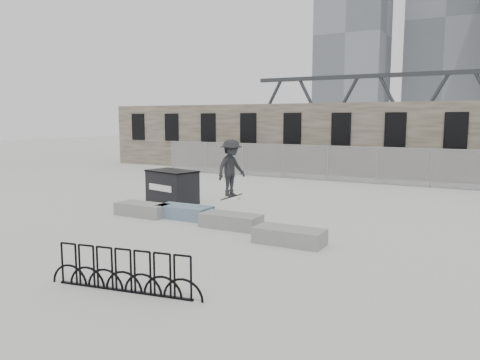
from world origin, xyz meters
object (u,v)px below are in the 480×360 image
Objects in this scene: planter_offset at (289,235)px; bike_rack at (123,271)px; skateboarder at (231,168)px; planter_far_left at (143,209)px; dumpster at (172,187)px; planter_center_right at (231,220)px; planter_center_left at (184,211)px.

planter_offset is 5.31m from bike_rack.
planter_far_left is at bearing 117.09° from skateboarder.
skateboarder reaches higher than planter_offset.
planter_far_left is 0.93× the size of skateboarder.
dumpster is 4.37m from skateboarder.
planter_far_left is 3.74m from skateboarder.
planter_center_right is 0.84× the size of dumpster.
dumpster is at bearing 148.34° from planter_center_right.
planter_center_left is at bearing 163.20° from planter_offset.
dumpster is at bearing 102.62° from planter_far_left.
bike_rack is (3.05, -6.47, 0.19)m from planter_center_left.
planter_center_left is at bearing 119.73° from skateboarder.
dumpster is at bearing 78.03° from skateboarder.
planter_center_right is at bearing -138.96° from skateboarder.
planter_center_right is 0.93× the size of skateboarder.
bike_rack is (4.68, -6.12, 0.19)m from planter_far_left.
bike_rack is at bearing -156.35° from skateboarder.
skateboarder is at bearing 118.83° from planter_center_right.
bike_rack is (5.26, -8.71, -0.27)m from dumpster.
planter_center_right is at bearing 159.03° from planter_offset.
dumpster is (-0.58, 2.59, 0.45)m from planter_far_left.
planter_far_left is at bearing 127.41° from bike_rack.
dumpster is (-4.38, 2.70, 0.45)m from planter_center_right.
planter_offset is 3.89m from skateboarder.
planter_far_left is 1.66m from planter_center_left.
planter_far_left is at bearing -63.36° from dumpster.
planter_center_left is at bearing 168.12° from planter_center_right.
planter_far_left is at bearing 178.38° from planter_center_right.
planter_offset is (6.25, -1.05, 0.00)m from planter_far_left.
planter_center_right is at bearing -1.62° from planter_far_left.
dumpster reaches higher than bike_rack.
planter_offset is (4.63, -1.40, 0.00)m from planter_center_left.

